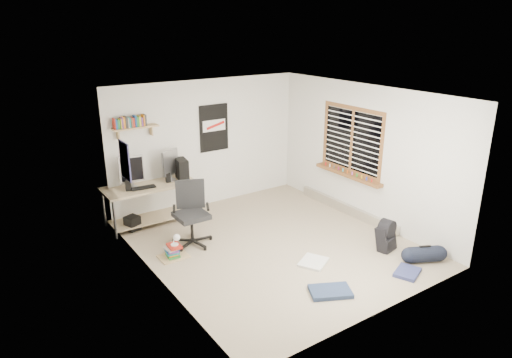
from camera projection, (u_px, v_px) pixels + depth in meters
floor at (274, 245)px, 7.58m from camera, size 4.00×4.50×0.01m
ceiling at (277, 94)px, 6.76m from camera, size 4.00×4.50×0.01m
back_wall at (207, 144)px, 8.94m from camera, size 4.00×0.01×2.50m
left_wall at (155, 200)px, 6.11m from camera, size 0.01×4.50×2.50m
right_wall at (365, 154)px, 8.24m from camera, size 0.01×4.50×2.50m
desk at (151, 204)px, 8.32m from camera, size 1.78×1.17×0.75m
monitor_left at (132, 175)px, 7.96m from camera, size 0.43×0.15×0.47m
monitor_right at (170, 168)px, 8.34m from camera, size 0.42×0.29×0.46m
pc_tower at (182, 169)px, 8.39m from camera, size 0.24×0.40×0.39m
keyboard at (143, 188)px, 8.00m from camera, size 0.43×0.19×0.02m
speaker_left at (128, 185)px, 7.87m from camera, size 0.12×0.12×0.19m
speaker_right at (168, 178)px, 8.28m from camera, size 0.10×0.10×0.17m
office_chair at (191, 217)px, 7.47m from camera, size 0.92×0.92×1.06m
wall_shelf at (135, 127)px, 7.90m from camera, size 0.80×0.22×0.24m
poster_back_wall at (214, 128)px, 8.90m from camera, size 0.62×0.03×0.92m
poster_left_wall at (125, 161)px, 6.98m from camera, size 0.02×0.42×0.60m
window at (351, 140)px, 8.38m from camera, size 0.10×1.50×1.26m
baseboard_heater at (347, 209)px, 8.82m from camera, size 0.08×2.50×0.18m
backpack at (386, 238)px, 7.36m from camera, size 0.36×0.31×0.42m
duffel_bag at (424, 253)px, 7.01m from camera, size 0.33×0.33×0.49m
tshirt at (313, 262)px, 7.00m from camera, size 0.56×0.53×0.04m
jeans_a at (330, 291)px, 6.22m from camera, size 0.66×0.57×0.06m
jeans_b at (407, 272)px, 6.70m from camera, size 0.50×0.44×0.05m
book_stack at (173, 248)px, 7.15m from camera, size 0.45×0.37×0.31m
desk_lamp at (174, 235)px, 7.07m from camera, size 0.17×0.23×0.20m
subwoofer at (132, 223)px, 8.07m from camera, size 0.28×0.28×0.25m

